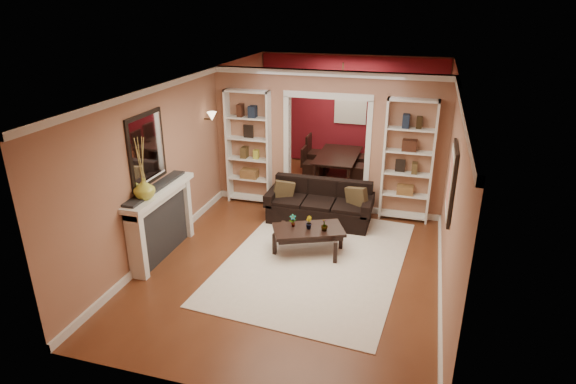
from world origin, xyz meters
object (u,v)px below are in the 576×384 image
(sofa, at_px, (319,203))
(coffee_table, at_px, (308,240))
(dining_table, at_px, (339,167))
(fireplace, at_px, (163,223))
(bookshelf_left, at_px, (249,148))
(bookshelf_right, at_px, (408,161))

(sofa, distance_m, coffee_table, 1.21)
(dining_table, bearing_deg, fireplace, 154.86)
(dining_table, bearing_deg, bookshelf_left, 140.58)
(dining_table, bearing_deg, coffee_table, -177.34)
(bookshelf_left, distance_m, dining_table, 2.53)
(bookshelf_left, bearing_deg, coffee_table, -46.60)
(bookshelf_right, relative_size, dining_table, 1.39)
(sofa, height_order, coffee_table, sofa)
(coffee_table, distance_m, bookshelf_left, 2.61)
(coffee_table, relative_size, dining_table, 0.68)
(dining_table, bearing_deg, bookshelf_right, -139.10)
(coffee_table, distance_m, bookshelf_right, 2.46)
(coffee_table, bearing_deg, fireplace, 174.55)
(bookshelf_left, xyz_separation_m, bookshelf_right, (3.10, 0.00, 0.00))
(coffee_table, height_order, fireplace, fireplace)
(bookshelf_left, height_order, fireplace, bookshelf_left)
(fireplace, bearing_deg, dining_table, 64.86)
(sofa, bearing_deg, bookshelf_left, 160.00)
(fireplace, bearing_deg, sofa, 42.43)
(coffee_table, relative_size, bookshelf_left, 0.49)
(coffee_table, xyz_separation_m, dining_table, (-0.17, 3.61, 0.08))
(bookshelf_left, height_order, bookshelf_right, same)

